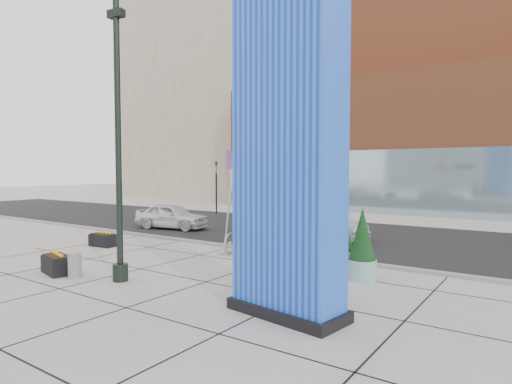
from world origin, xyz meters
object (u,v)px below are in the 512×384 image
Objects in this scene: public_art_sculpture at (247,224)px; concrete_bollard at (75,266)px; lamp_post at (119,168)px; car_silver_mid at (323,226)px; blue_pylon at (288,121)px; overhead_street_sign at (302,170)px; car_white_west at (172,216)px.

concrete_bollard is at bearing -120.04° from public_art_sculpture.
lamp_post is 10.86× the size of concrete_bollard.
concrete_bollard is 11.67m from car_silver_mid.
car_silver_mid is (-4.07, 10.36, -3.88)m from blue_pylon.
car_silver_mid is at bearing 87.73° from overhead_street_sign.
concrete_bollard is 11.30m from car_white_west.
car_silver_mid is at bearing 120.13° from blue_pylon.
public_art_sculpture is (-4.90, 5.17, -3.33)m from blue_pylon.
lamp_post reaches higher than car_silver_mid.
concrete_bollard is at bearing -142.13° from overhead_street_sign.
car_white_west reaches higher than concrete_bollard.
car_silver_mid is (3.32, 11.19, 0.33)m from concrete_bollard.
overhead_street_sign is (3.05, 6.12, -0.06)m from lamp_post.
lamp_post is 1.78× the size of public_art_sculpture.
car_silver_mid is (0.84, 5.19, -0.55)m from public_art_sculpture.
lamp_post is 11.10m from car_silver_mid.
car_white_west is (-8.15, 3.77, -0.53)m from public_art_sculpture.
overhead_street_sign is at bearing 124.28° from blue_pylon.
overhead_street_sign reaches higher than car_silver_mid.
lamp_post is at bearing 176.84° from car_silver_mid.
concrete_bollard is (-2.48, -6.00, -0.87)m from public_art_sculpture.
blue_pylon reaches higher than car_silver_mid.
public_art_sculpture is at bearing 79.88° from lamp_post.
car_white_west is at bearing 128.05° from lamp_post.
car_white_west is (-13.05, 8.94, -3.86)m from blue_pylon.
concrete_bollard is 0.18× the size of car_white_west.
car_silver_mid reaches higher than concrete_bollard.
overhead_street_sign is 0.92× the size of car_silver_mid.
overhead_street_sign is at bearing -157.91° from car_silver_mid.
car_white_west is at bearing 120.11° from concrete_bollard.
blue_pylon reaches higher than public_art_sculpture.
blue_pylon is at bearing 6.41° from concrete_bollard.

